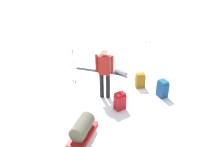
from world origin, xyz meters
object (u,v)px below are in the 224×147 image
backpack_large_dark (163,89)px  backpack_bright (140,81)px  backpack_small_spare (120,101)px  ski_poles_planted_far (73,65)px  skier_standing (105,71)px  sleeping_mat_rolled (121,72)px  ski_poles_planted_near (147,55)px  gear_sled (82,128)px  ski_pair_near (99,71)px

backpack_large_dark → backpack_bright: backpack_large_dark is taller
backpack_small_spare → ski_poles_planted_far: bearing=11.9°
skier_standing → ski_poles_planted_far: bearing=16.9°
sleeping_mat_rolled → skier_standing: bearing=125.4°
backpack_large_dark → ski_poles_planted_far: 3.14m
ski_poles_planted_near → ski_poles_planted_far: 2.88m
sleeping_mat_rolled → backpack_bright: bearing=179.3°
backpack_large_dark → backpack_bright: (0.83, 0.22, -0.02)m
backpack_large_dark → ski_poles_planted_near: (1.62, -0.79, 0.41)m
skier_standing → ski_poles_planted_far: size_ratio=1.33×
backpack_large_dark → gear_sled: backpack_large_dark is taller
ski_pair_near → backpack_bright: bearing=-163.1°
ski_pair_near → backpack_small_spare: 2.53m
backpack_large_dark → backpack_small_spare: size_ratio=1.05×
skier_standing → backpack_small_spare: 1.03m
backpack_large_dark → skier_standing: bearing=57.3°
skier_standing → gear_sled: skier_standing is taller
backpack_large_dark → ski_poles_planted_far: bearing=39.5°
skier_standing → sleeping_mat_rolled: size_ratio=3.09×
backpack_large_dark → sleeping_mat_rolled: backpack_large_dark is taller
ski_poles_planted_far → gear_sled: (-2.53, 0.97, -0.49)m
backpack_small_spare → gear_sled: 1.47m
skier_standing → gear_sled: bearing=129.0°
skier_standing → ski_poles_planted_near: 2.44m
backpack_large_dark → gear_sled: 2.95m
backpack_bright → sleeping_mat_rolled: size_ratio=0.97×
skier_standing → backpack_large_dark: (-1.00, -1.56, -0.67)m
ski_pair_near → backpack_bright: size_ratio=3.13×
backpack_large_dark → backpack_bright: size_ratio=1.08×
skier_standing → ski_poles_planted_near: skier_standing is taller
ski_pair_near → backpack_bright: backpack_bright is taller
backpack_bright → sleeping_mat_rolled: 1.14m
skier_standing → ski_poles_planted_near: bearing=-75.1°
backpack_large_dark → ski_poles_planted_near: size_ratio=0.47×
backpack_large_dark → ski_poles_planted_near: 1.85m
ski_pair_near → ski_poles_planted_near: bearing=-122.9°
backpack_small_spare → ski_poles_planted_near: 2.73m
backpack_small_spare → sleeping_mat_rolled: size_ratio=0.99×
ski_poles_planted_far → gear_sled: 2.75m
ski_poles_planted_near → gear_sled: 4.15m
skier_standing → backpack_large_dark: 1.97m
backpack_bright → backpack_small_spare: size_ratio=0.98×
ski_pair_near → ski_poles_planted_far: ski_poles_planted_far is taller
ski_pair_near → ski_poles_planted_near: 1.98m
backpack_bright → gear_sled: bearing=109.4°
ski_pair_near → ski_poles_planted_far: bearing=101.0°
backpack_large_dark → ski_pair_near: bearing=16.3°
backpack_small_spare → ski_poles_planted_far: size_ratio=0.43×
backpack_bright → backpack_large_dark: bearing=-165.0°
skier_standing → ski_poles_planted_far: skier_standing is taller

